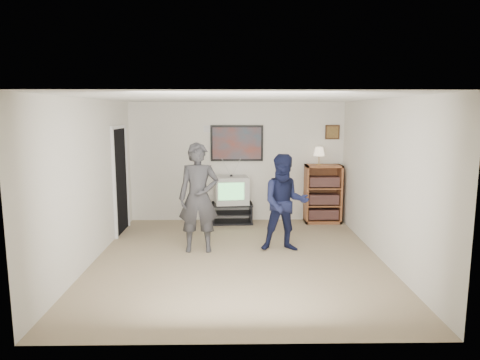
{
  "coord_description": "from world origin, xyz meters",
  "views": [
    {
      "loc": [
        -0.07,
        -6.46,
        2.3
      ],
      "look_at": [
        0.04,
        0.73,
        1.15
      ],
      "focal_mm": 32.0,
      "sensor_mm": 36.0,
      "label": 1
    }
  ],
  "objects_px": {
    "crt_television": "(231,190)",
    "person_short": "(285,203)",
    "bookshelf": "(323,194)",
    "person_tall": "(199,198)",
    "media_stand": "(232,213)"
  },
  "relations": [
    {
      "from": "crt_television",
      "to": "person_short",
      "type": "distance_m",
      "value": 2.01
    },
    {
      "from": "crt_television",
      "to": "person_tall",
      "type": "distance_m",
      "value": 1.89
    },
    {
      "from": "media_stand",
      "to": "bookshelf",
      "type": "xyz_separation_m",
      "value": [
        1.9,
        0.05,
        0.4
      ]
    },
    {
      "from": "bookshelf",
      "to": "person_tall",
      "type": "bearing_deg",
      "value": -142.84
    },
    {
      "from": "crt_television",
      "to": "person_tall",
      "type": "height_order",
      "value": "person_tall"
    },
    {
      "from": "person_tall",
      "to": "crt_television",
      "type": "bearing_deg",
      "value": 71.47
    },
    {
      "from": "crt_television",
      "to": "person_short",
      "type": "height_order",
      "value": "person_short"
    },
    {
      "from": "crt_television",
      "to": "person_tall",
      "type": "relative_size",
      "value": 0.37
    },
    {
      "from": "crt_television",
      "to": "person_short",
      "type": "bearing_deg",
      "value": -71.55
    },
    {
      "from": "crt_television",
      "to": "media_stand",
      "type": "bearing_deg",
      "value": -7.98
    },
    {
      "from": "bookshelf",
      "to": "person_short",
      "type": "distance_m",
      "value": 2.12
    },
    {
      "from": "person_short",
      "to": "bookshelf",
      "type": "bearing_deg",
      "value": 61.16
    },
    {
      "from": "bookshelf",
      "to": "person_tall",
      "type": "distance_m",
      "value": 3.08
    },
    {
      "from": "media_stand",
      "to": "person_tall",
      "type": "relative_size",
      "value": 0.48
    },
    {
      "from": "bookshelf",
      "to": "person_tall",
      "type": "height_order",
      "value": "person_tall"
    }
  ]
}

